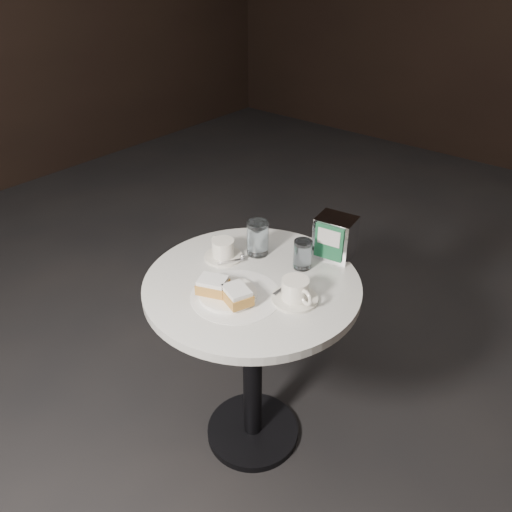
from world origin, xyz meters
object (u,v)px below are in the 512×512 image
object	(u,v)px
water_glass_right	(303,255)
napkin_dispenser	(335,237)
beignet_plate	(226,292)
cafe_table	(252,328)
coffee_cup_left	(223,250)
coffee_cup_right	(295,292)
water_glass_left	(258,239)

from	to	relation	value
water_glass_right	napkin_dispenser	size ratio (longest dim) A/B	0.67
beignet_plate	water_glass_right	world-z (taller)	water_glass_right
cafe_table	coffee_cup_left	world-z (taller)	coffee_cup_left
beignet_plate	coffee_cup_right	xyz separation A→B (m)	(0.17, 0.13, 0.01)
cafe_table	coffee_cup_left	xyz separation A→B (m)	(-0.17, 0.04, 0.23)
coffee_cup_right	napkin_dispenser	size ratio (longest dim) A/B	1.21
coffee_cup_left	napkin_dispenser	size ratio (longest dim) A/B	1.10
water_glass_left	napkin_dispenser	distance (m)	0.26
coffee_cup_left	water_glass_left	world-z (taller)	water_glass_left
cafe_table	water_glass_left	distance (m)	0.31
water_glass_left	cafe_table	bearing A→B (deg)	-56.63
beignet_plate	napkin_dispenser	size ratio (longest dim) A/B	1.35
water_glass_left	coffee_cup_left	bearing A→B (deg)	-126.80
beignet_plate	coffee_cup_left	size ratio (longest dim) A/B	1.22
water_glass_right	napkin_dispenser	bearing A→B (deg)	71.10
coffee_cup_left	coffee_cup_right	xyz separation A→B (m)	(0.33, -0.04, 0.00)
water_glass_left	water_glass_right	world-z (taller)	water_glass_left
coffee_cup_left	water_glass_right	distance (m)	0.27
beignet_plate	coffee_cup_left	xyz separation A→B (m)	(-0.16, 0.16, 0.01)
coffee_cup_left	water_glass_right	size ratio (longest dim) A/B	1.64
beignet_plate	napkin_dispenser	distance (m)	0.44
cafe_table	beignet_plate	distance (m)	0.25
water_glass_left	beignet_plate	bearing A→B (deg)	-70.67
beignet_plate	water_glass_right	distance (m)	0.30
water_glass_right	beignet_plate	bearing A→B (deg)	-105.07
napkin_dispenser	beignet_plate	bearing A→B (deg)	-114.64
water_glass_left	napkin_dispenser	world-z (taller)	napkin_dispenser
water_glass_right	water_glass_left	bearing A→B (deg)	-170.79
coffee_cup_left	water_glass_left	distance (m)	0.13
coffee_cup_right	water_glass_right	size ratio (longest dim) A/B	1.80
napkin_dispenser	water_glass_left	bearing A→B (deg)	-152.52
cafe_table	coffee_cup_left	bearing A→B (deg)	165.00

